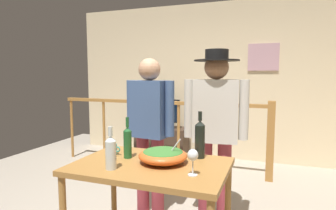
{
  "coord_description": "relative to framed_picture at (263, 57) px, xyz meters",
  "views": [
    {
      "loc": [
        0.93,
        -2.31,
        1.46
      ],
      "look_at": [
        0.09,
        -0.04,
        1.19
      ],
      "focal_mm": 30.52,
      "sensor_mm": 36.0,
      "label": 1
    }
  ],
  "objects": [
    {
      "name": "back_wall",
      "position": [
        -0.75,
        0.06,
        -0.4
      ],
      "size": [
        5.22,
        0.1,
        2.66
      ],
      "primitive_type": "cube",
      "color": "beige",
      "rests_on": "ground_plane"
    },
    {
      "name": "framed_picture",
      "position": [
        0.0,
        0.0,
        0.0
      ],
      "size": [
        0.48,
        0.03,
        0.43
      ],
      "primitive_type": "cube",
      "color": "#BD919E"
    },
    {
      "name": "stair_railing",
      "position": [
        -0.95,
        -0.85,
        -1.03
      ],
      "size": [
        3.37,
        0.1,
        1.1
      ],
      "color": "#9E6B33",
      "rests_on": "ground_plane"
    },
    {
      "name": "tv_console",
      "position": [
        -1.64,
        -0.29,
        -1.46
      ],
      "size": [
        0.9,
        0.4,
        0.53
      ],
      "primitive_type": "cube",
      "color": "#38281E",
      "rests_on": "ground_plane"
    },
    {
      "name": "flat_screen_tv",
      "position": [
        -1.64,
        -0.32,
        -0.91
      ],
      "size": [
        0.67,
        0.12,
        0.5
      ],
      "color": "black",
      "rests_on": "tv_console"
    },
    {
      "name": "serving_table",
      "position": [
        -0.67,
        -2.99,
        -1.03
      ],
      "size": [
        1.14,
        0.76,
        0.79
      ],
      "color": "#9E6B33",
      "rests_on": "ground_plane"
    },
    {
      "name": "salad_bowl",
      "position": [
        -0.59,
        -2.93,
        -0.88
      ],
      "size": [
        0.37,
        0.37,
        0.2
      ],
      "color": "#DB5B23",
      "rests_on": "serving_table"
    },
    {
      "name": "wine_glass",
      "position": [
        -0.31,
        -3.11,
        -0.81
      ],
      "size": [
        0.07,
        0.07,
        0.18
      ],
      "color": "silver",
      "rests_on": "serving_table"
    },
    {
      "name": "wine_bottle_dark",
      "position": [
        -0.36,
        -2.71,
        -0.78
      ],
      "size": [
        0.08,
        0.08,
        0.37
      ],
      "color": "black",
      "rests_on": "serving_table"
    },
    {
      "name": "wine_bottle_clear",
      "position": [
        -0.88,
        -3.19,
        -0.81
      ],
      "size": [
        0.08,
        0.08,
        0.3
      ],
      "color": "silver",
      "rests_on": "serving_table"
    },
    {
      "name": "wine_bottle_green",
      "position": [
        -0.9,
        -2.91,
        -0.81
      ],
      "size": [
        0.06,
        0.06,
        0.33
      ],
      "color": "#1E5628",
      "rests_on": "serving_table"
    },
    {
      "name": "mug_teal",
      "position": [
        -1.06,
        -2.87,
        -0.89
      ],
      "size": [
        0.11,
        0.07,
        0.09
      ],
      "color": "teal",
      "rests_on": "serving_table"
    },
    {
      "name": "person_standing_left",
      "position": [
        -1.0,
        -2.23,
        -0.78
      ],
      "size": [
        0.54,
        0.26,
        1.62
      ],
      "rotation": [
        0.0,
        0.0,
        3.02
      ],
      "color": "#9E3842",
      "rests_on": "ground_plane"
    },
    {
      "name": "person_standing_right",
      "position": [
        -0.33,
        -2.23,
        -0.72
      ],
      "size": [
        0.6,
        0.42,
        1.68
      ],
      "rotation": [
        0.0,
        0.0,
        3.26
      ],
      "color": "#9E3842",
      "rests_on": "ground_plane"
    }
  ]
}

